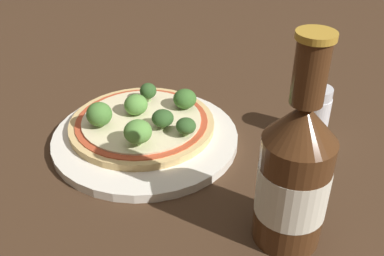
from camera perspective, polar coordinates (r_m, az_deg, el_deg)
The scene contains 12 objects.
ground_plane at distance 0.63m, azimuth -6.27°, elevation -0.82°, with size 3.00×3.00×0.00m, color #3D2819.
plate at distance 0.62m, azimuth -5.91°, elevation -1.21°, with size 0.25×0.25×0.01m.
pizza at distance 0.62m, azimuth -6.01°, elevation 0.49°, with size 0.20×0.20×0.01m.
broccoli_floret_0 at distance 0.60m, azimuth -11.70°, elevation 1.72°, with size 0.03×0.03×0.03m.
broccoli_floret_1 at distance 0.63m, azimuth -7.14°, elevation 2.95°, with size 0.03×0.03×0.03m.
broccoli_floret_2 at distance 0.64m, azimuth -0.92°, elevation 3.73°, with size 0.03×0.03×0.03m.
broccoli_floret_3 at distance 0.66m, azimuth -5.59°, elevation 4.69°, with size 0.02×0.02×0.03m.
broccoli_floret_4 at distance 0.59m, azimuth -3.74°, elevation 1.24°, with size 0.03×0.03×0.03m.
broccoli_floret_5 at distance 0.57m, azimuth -0.78°, elevation 0.24°, with size 0.03×0.03×0.02m.
broccoli_floret_6 at distance 0.56m, azimuth -6.89°, elevation -0.48°, with size 0.04×0.04×0.03m.
beer_bottle at distance 0.44m, azimuth 12.88°, elevation -5.74°, with size 0.07×0.07×0.22m.
pepper_shaker at distance 0.63m, azimuth 15.37°, elevation 1.88°, with size 0.04×0.04×0.07m.
Camera 1 is at (0.18, -0.50, 0.35)m, focal length 42.00 mm.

